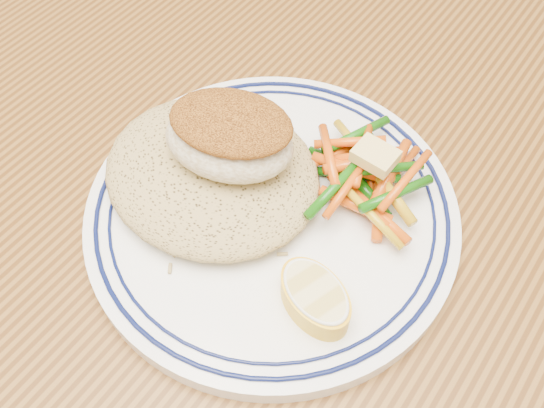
{
  "coord_description": "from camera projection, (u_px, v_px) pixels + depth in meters",
  "views": [
    {
      "loc": [
        0.12,
        -0.18,
        1.1
      ],
      "look_at": [
        -0.01,
        0.0,
        0.77
      ],
      "focal_mm": 40.0,
      "sensor_mm": 36.0,
      "label": 1
    }
  ],
  "objects": [
    {
      "name": "dining_table",
      "position": [
        283.0,
        295.0,
        0.5
      ],
      "size": [
        1.5,
        0.9,
        0.75
      ],
      "color": "#502E10",
      "rests_on": "ground"
    },
    {
      "name": "plate",
      "position": [
        272.0,
        213.0,
        0.41
      ],
      "size": [
        0.25,
        0.25,
        0.02
      ],
      "color": "white",
      "rests_on": "dining_table"
    },
    {
      "name": "rice_pilaf",
      "position": [
        211.0,
        170.0,
        0.41
      ],
      "size": [
        0.15,
        0.14,
        0.03
      ],
      "primitive_type": "ellipsoid",
      "color": "#A18950",
      "rests_on": "plate"
    },
    {
      "name": "fish_fillet",
      "position": [
        230.0,
        136.0,
        0.39
      ],
      "size": [
        0.1,
        0.08,
        0.04
      ],
      "color": "beige",
      "rests_on": "rice_pilaf"
    },
    {
      "name": "vegetable_pile",
      "position": [
        365.0,
        175.0,
        0.41
      ],
      "size": [
        0.1,
        0.11,
        0.03
      ],
      "color": "#14580B",
      "rests_on": "plate"
    },
    {
      "name": "butter_pat",
      "position": [
        375.0,
        156.0,
        0.39
      ],
      "size": [
        0.03,
        0.02,
        0.01
      ],
      "primitive_type": "cube",
      "rotation": [
        0.0,
        0.0,
        -0.03
      ],
      "color": "#EDD173",
      "rests_on": "vegetable_pile"
    },
    {
      "name": "lemon_wedge",
      "position": [
        315.0,
        297.0,
        0.36
      ],
      "size": [
        0.06,
        0.06,
        0.02
      ],
      "color": "yellow",
      "rests_on": "plate"
    }
  ]
}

